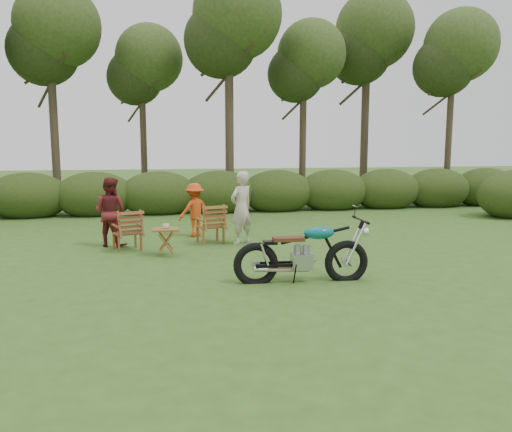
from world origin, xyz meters
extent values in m
plane|color=#2D521B|center=(0.00, 0.00, 0.00)|extent=(80.00, 80.00, 0.00)
cylinder|color=#372C1E|center=(-5.50, 11.10, 3.60)|extent=(0.28, 0.28, 7.20)
sphere|color=#2B3E17|center=(-5.50, 11.10, 5.84)|extent=(2.88, 2.88, 2.88)
cylinder|color=#372C1E|center=(-2.50, 12.20, 3.15)|extent=(0.24, 0.24, 6.30)
sphere|color=#2B3E17|center=(-2.50, 12.20, 5.11)|extent=(2.52, 2.52, 2.52)
cylinder|color=#372C1E|center=(0.50, 10.00, 3.83)|extent=(0.30, 0.30, 7.65)
sphere|color=#2B3E17|center=(0.50, 10.00, 6.21)|extent=(3.06, 3.06, 3.06)
cylinder|color=#372C1E|center=(3.50, 11.10, 3.24)|extent=(0.26, 0.26, 6.48)
sphere|color=#2B3E17|center=(3.50, 11.10, 5.26)|extent=(2.59, 2.59, 2.59)
cylinder|color=#372C1E|center=(6.50, 12.20, 3.96)|extent=(0.32, 0.32, 7.92)
sphere|color=#2B3E17|center=(6.50, 12.20, 6.42)|extent=(3.17, 3.17, 3.17)
cylinder|color=#372C1E|center=(9.00, 10.00, 3.42)|extent=(0.24, 0.24, 6.84)
sphere|color=#2B3E17|center=(9.00, 10.00, 5.55)|extent=(2.74, 2.74, 2.74)
ellipsoid|color=#1F3513|center=(-6.00, 9.00, 0.63)|extent=(2.52, 1.68, 1.51)
ellipsoid|color=#1F3513|center=(-4.00, 9.00, 0.63)|extent=(2.52, 1.68, 1.51)
ellipsoid|color=#1F3513|center=(-2.00, 9.00, 0.63)|extent=(2.52, 1.68, 1.51)
ellipsoid|color=#1F3513|center=(0.00, 9.00, 0.63)|extent=(2.52, 1.68, 1.51)
ellipsoid|color=#1F3513|center=(2.00, 9.00, 0.63)|extent=(2.52, 1.68, 1.51)
ellipsoid|color=#1F3513|center=(4.00, 9.00, 0.63)|extent=(2.52, 1.68, 1.51)
ellipsoid|color=#1F3513|center=(6.00, 9.00, 0.63)|extent=(2.52, 1.68, 1.51)
ellipsoid|color=#1F3513|center=(8.00, 9.00, 0.63)|extent=(2.52, 1.68, 1.51)
ellipsoid|color=#1F3513|center=(10.00, 9.00, 0.63)|extent=(2.52, 1.68, 1.51)
imported|color=beige|center=(-1.90, 2.52, 0.60)|extent=(0.16, 0.16, 0.10)
imported|color=#C2B39F|center=(-0.20, 3.43, 0.00)|extent=(0.72, 0.66, 1.65)
imported|color=maroon|center=(-3.07, 3.75, 0.00)|extent=(0.92, 0.85, 1.53)
imported|color=#CF4513|center=(-1.16, 4.59, 0.00)|extent=(0.97, 0.80, 1.31)
camera|label=1|loc=(-2.06, -7.53, 2.22)|focal=35.00mm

